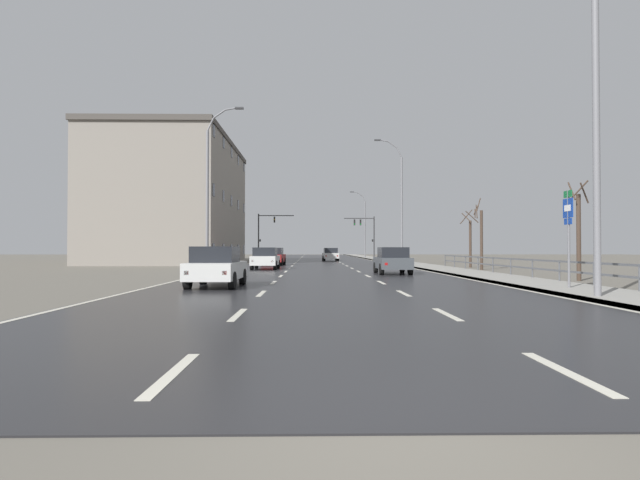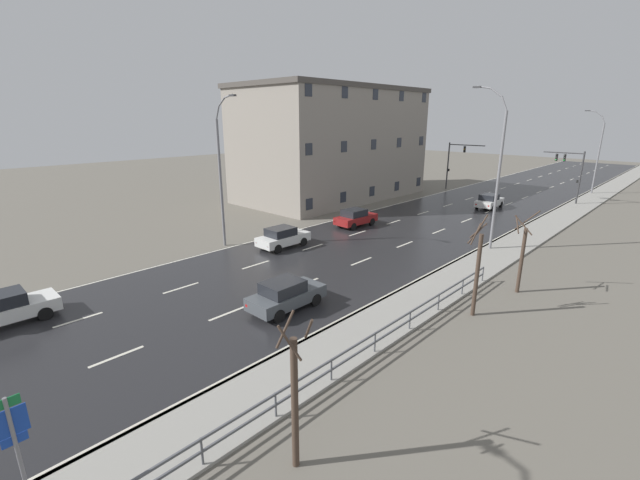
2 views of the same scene
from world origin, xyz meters
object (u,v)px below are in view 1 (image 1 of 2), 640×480
car_mid_centre (217,266)px  traffic_signal_left (265,230)px  traffic_signal_right (367,230)px  street_lamp_midground (400,203)px  highway_sign (568,226)px  brick_building (175,202)px  car_near_right (392,260)px  street_lamp_left_bank (210,190)px  street_lamp_distant (364,225)px  street_lamp_foreground (590,108)px  car_far_right (265,258)px  car_far_left (274,256)px  car_distant (330,254)px

car_mid_centre → traffic_signal_left: bearing=93.9°
traffic_signal_left → traffic_signal_right: bearing=0.4°
street_lamp_midground → highway_sign: street_lamp_midground is taller
highway_sign → car_mid_centre: highway_sign is taller
traffic_signal_left → brick_building: brick_building is taller
street_lamp_midground → car_near_right: (-3.40, -17.11, -4.86)m
street_lamp_left_bank → car_mid_centre: (3.10, -14.31, -4.55)m
street_lamp_midground → street_lamp_distant: size_ratio=1.12×
street_lamp_foreground → car_far_right: (-11.41, 22.17, -4.78)m
street_lamp_midground → brick_building: 24.09m
street_lamp_midground → highway_sign: bearing=-88.1°
car_mid_centre → car_near_right: 13.17m
car_mid_centre → car_far_left: size_ratio=0.99×
car_far_right → car_far_left: (-0.05, 8.76, 0.00)m
traffic_signal_right → car_far_right: traffic_signal_right is taller
street_lamp_distant → traffic_signal_left: (-14.50, -9.18, -0.99)m
car_mid_centre → car_far_left: same height
car_distant → car_far_left: bearing=-111.5°
traffic_signal_right → traffic_signal_left: bearing=-179.6°
street_lamp_left_bank → car_distant: street_lamp_left_bank is taller
car_distant → car_far_left: (-5.63, -15.95, 0.00)m
car_far_right → car_distant: bearing=78.3°
street_lamp_left_bank → highway_sign: size_ratio=3.06×
street_lamp_left_bank → car_far_right: 6.34m
street_lamp_left_bank → brick_building: size_ratio=0.48×
brick_building → street_lamp_foreground: bearing=-60.6°
car_mid_centre → brick_building: brick_building is taller
traffic_signal_right → brick_building: brick_building is taller
car_mid_centre → car_distant: 42.17m
street_lamp_midground → car_near_right: bearing=-101.2°
traffic_signal_right → car_near_right: 40.62m
highway_sign → car_distant: size_ratio=0.86×
street_lamp_distant → car_far_left: (-11.48, -33.82, -4.27)m
car_mid_centre → car_near_right: (8.40, 10.15, 0.00)m
street_lamp_foreground → car_far_left: street_lamp_foreground is taller
highway_sign → traffic_signal_right: (-1.50, 52.42, 1.72)m
street_lamp_distant → highway_sign: size_ratio=2.90×
traffic_signal_left → car_distant: traffic_signal_left is taller
street_lamp_foreground → car_near_right: size_ratio=2.79×
traffic_signal_right → car_near_right: (-2.85, -40.40, -3.20)m
traffic_signal_left → car_mid_centre: (2.70, -50.44, -3.28)m
street_lamp_left_bank → traffic_signal_right: (14.34, 36.24, -1.35)m
car_distant → street_lamp_foreground: bearing=-84.9°
street_lamp_distant → traffic_signal_right: (-0.55, -9.08, -1.07)m
traffic_signal_right → car_mid_centre: bearing=-102.5°
street_lamp_left_bank → car_distant: bearing=71.8°
car_far_left → street_lamp_foreground: bearing=-67.0°
street_lamp_foreground → car_distant: bearing=97.1°
street_lamp_left_bank → car_distant: size_ratio=2.63×
highway_sign → traffic_signal_right: bearing=91.6°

